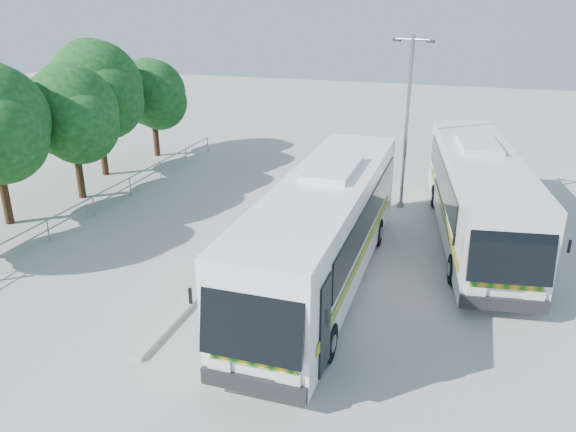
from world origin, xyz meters
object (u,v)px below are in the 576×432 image
(tree_far_d, at_px, (97,88))
(tree_far_e, at_px, (153,93))
(tree_far_c, at_px, (72,112))
(lamppost, at_px, (407,116))
(coach_adjacent, at_px, (477,193))
(coach_main, at_px, (324,229))

(tree_far_d, xyz_separation_m, tree_far_e, (0.68, 4.50, -0.93))
(tree_far_c, distance_m, tree_far_d, 3.93)
(tree_far_e, relative_size, lamppost, 0.76)
(tree_far_c, height_order, coach_adjacent, tree_far_c)
(coach_adjacent, xyz_separation_m, lamppost, (-3.29, 2.96, 2.33))
(coach_main, distance_m, lamppost, 9.04)
(tree_far_d, distance_m, tree_far_e, 4.65)
(tree_far_c, height_order, lamppost, lamppost)
(tree_far_c, bearing_deg, coach_main, -20.62)
(coach_main, bearing_deg, coach_adjacent, 49.08)
(coach_main, xyz_separation_m, lamppost, (1.64, 8.60, 2.27))
(coach_adjacent, distance_m, lamppost, 5.00)
(tree_far_d, bearing_deg, tree_far_e, 81.37)
(tree_far_e, height_order, lamppost, lamppost)
(tree_far_d, relative_size, coach_adjacent, 0.55)
(tree_far_e, bearing_deg, lamppost, -16.67)
(tree_far_d, bearing_deg, lamppost, -0.75)
(coach_adjacent, bearing_deg, coach_main, -139.67)
(tree_far_c, relative_size, tree_far_d, 0.88)
(tree_far_d, bearing_deg, coach_main, -30.80)
(tree_far_c, height_order, tree_far_e, tree_far_c)
(tree_far_c, bearing_deg, tree_far_d, 107.83)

